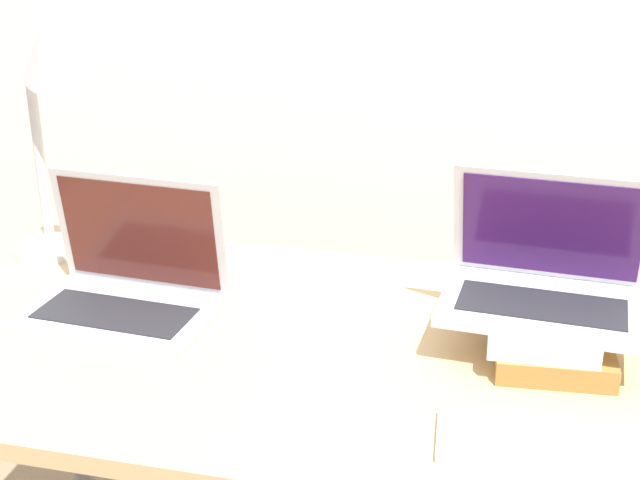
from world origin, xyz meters
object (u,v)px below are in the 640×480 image
at_px(laptop_left, 126,286).
at_px(wireless_keyboard, 542,444).
at_px(book_stack, 547,332).
at_px(laptop_on_books, 545,279).
at_px(desk_lamp, 52,72).

xyz_separation_m(laptop_left, wireless_keyboard, (0.71, -0.24, -0.04)).
bearing_deg(wireless_keyboard, book_stack, 89.29).
distance_m(laptop_on_books, wireless_keyboard, 0.31).
xyz_separation_m(laptop_left, book_stack, (0.71, 0.03, -0.01)).
bearing_deg(desk_lamp, book_stack, -9.34).
height_order(book_stack, desk_lamp, desk_lamp).
height_order(laptop_left, book_stack, laptop_left).
bearing_deg(book_stack, laptop_on_books, 114.26).
xyz_separation_m(laptop_left, laptop_on_books, (0.70, 0.05, 0.07)).
bearing_deg(laptop_on_books, book_stack, -65.74).
height_order(laptop_left, wireless_keyboard, laptop_left).
relative_size(laptop_on_books, wireless_keyboard, 1.14).
bearing_deg(laptop_left, desk_lamp, 138.40).
height_order(laptop_on_books, desk_lamp, desk_lamp).
bearing_deg(laptop_left, book_stack, 2.02).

